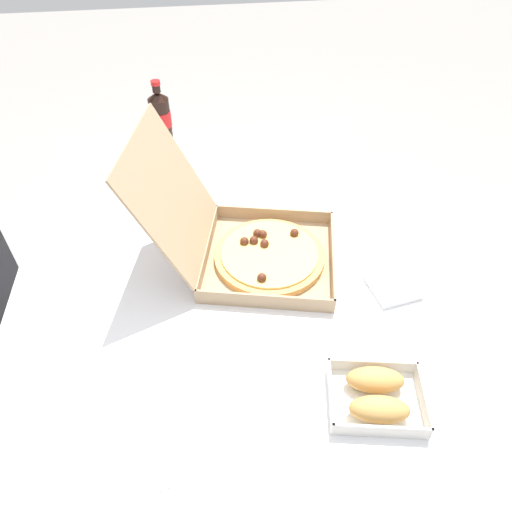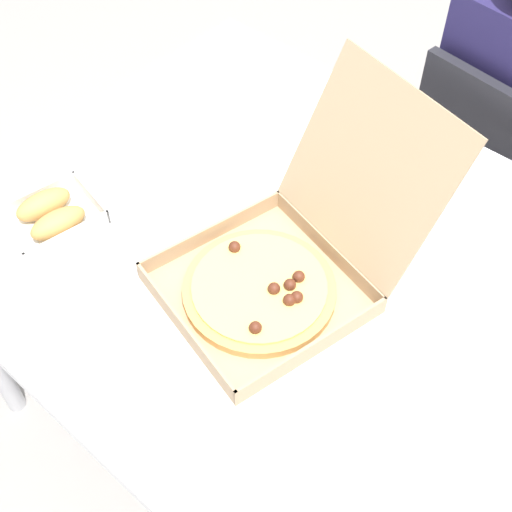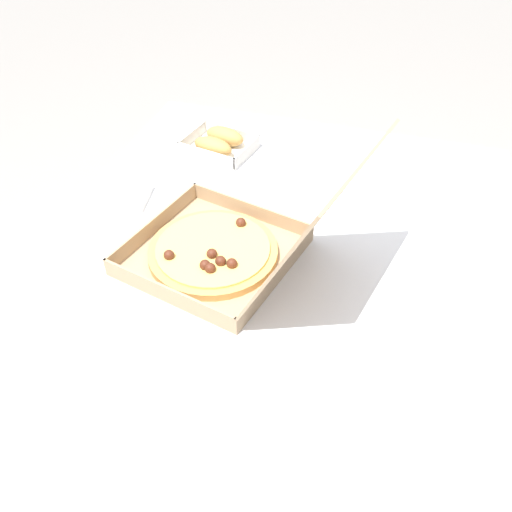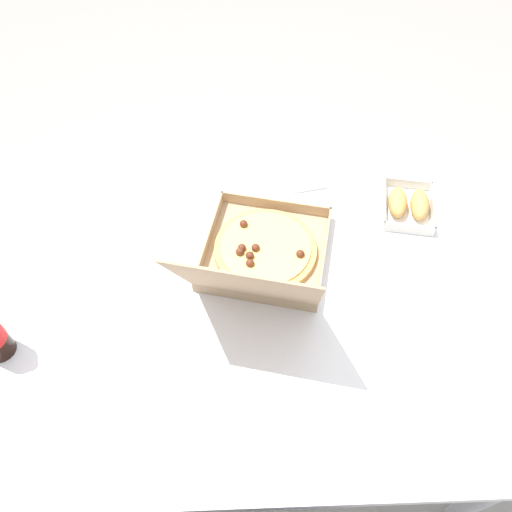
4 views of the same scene
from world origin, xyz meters
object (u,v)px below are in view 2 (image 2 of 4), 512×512
Objects in this scene: chair at (485,168)px; paper_menu at (198,121)px; bread_side_box at (51,215)px; pizza_box_open at (279,268)px; napkin_pile at (91,346)px.

chair reaches higher than paper_menu.
bread_side_box is 0.43m from paper_menu.
pizza_box_open is 0.37m from napkin_pile.
bread_side_box is at bearing -157.13° from pizza_box_open.
chair is 0.91m from pizza_box_open.
paper_menu is 0.65m from napkin_pile.
paper_menu is at bearing -129.38° from chair.
napkin_pile is (0.30, -0.15, -0.02)m from bread_side_box.
chair reaches higher than napkin_pile.
pizza_box_open reaches higher than paper_menu.
pizza_box_open is at bearing -46.43° from paper_menu.
paper_menu is 1.91× the size of napkin_pile.
napkin_pile is at bearing -81.02° from paper_menu.
pizza_box_open is at bearing 22.87° from bread_side_box.
bread_side_box reaches higher than paper_menu.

